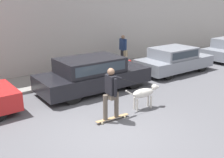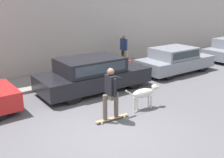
{
  "view_description": "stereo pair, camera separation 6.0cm",
  "coord_description": "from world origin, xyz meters",
  "px_view_note": "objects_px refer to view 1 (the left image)",
  "views": [
    {
      "loc": [
        -3.71,
        -5.34,
        3.52
      ],
      "look_at": [
        1.16,
        1.5,
        0.95
      ],
      "focal_mm": 42.0,
      "sensor_mm": 36.0,
      "label": 1
    },
    {
      "loc": [
        -3.66,
        -5.38,
        3.52
      ],
      "look_at": [
        1.16,
        1.5,
        0.95
      ],
      "focal_mm": 42.0,
      "sensor_mm": 36.0,
      "label": 2
    }
  ],
  "objects_px": {
    "pedestrian_with_bag": "(123,49)",
    "skateboarder": "(111,91)",
    "dog": "(144,93)",
    "parked_car_2": "(174,60)",
    "parked_car_1": "(93,74)",
    "fire_hydrant": "(130,67)"
  },
  "relations": [
    {
      "from": "skateboarder",
      "to": "parked_car_2",
      "type": "bearing_deg",
      "value": 28.41
    },
    {
      "from": "dog",
      "to": "skateboarder",
      "type": "bearing_deg",
      "value": -167.48
    },
    {
      "from": "parked_car_1",
      "to": "fire_hydrant",
      "type": "height_order",
      "value": "parked_car_1"
    },
    {
      "from": "dog",
      "to": "parked_car_2",
      "type": "bearing_deg",
      "value": 38.09
    },
    {
      "from": "parked_car_1",
      "to": "dog",
      "type": "xyz_separation_m",
      "value": [
        0.42,
        -2.55,
        -0.12
      ]
    },
    {
      "from": "parked_car_2",
      "to": "pedestrian_with_bag",
      "type": "relative_size",
      "value": 2.52
    },
    {
      "from": "skateboarder",
      "to": "fire_hydrant",
      "type": "relative_size",
      "value": 3.11
    },
    {
      "from": "pedestrian_with_bag",
      "to": "fire_hydrant",
      "type": "relative_size",
      "value": 2.11
    },
    {
      "from": "dog",
      "to": "pedestrian_with_bag",
      "type": "bearing_deg",
      "value": 66.79
    },
    {
      "from": "parked_car_1",
      "to": "parked_car_2",
      "type": "relative_size",
      "value": 1.13
    },
    {
      "from": "parked_car_1",
      "to": "skateboarder",
      "type": "distance_m",
      "value": 2.87
    },
    {
      "from": "fire_hydrant",
      "to": "pedestrian_with_bag",
      "type": "bearing_deg",
      "value": 63.19
    },
    {
      "from": "parked_car_1",
      "to": "skateboarder",
      "type": "height_order",
      "value": "skateboarder"
    },
    {
      "from": "parked_car_1",
      "to": "fire_hydrant",
      "type": "xyz_separation_m",
      "value": [
        2.58,
        0.86,
        -0.26
      ]
    },
    {
      "from": "parked_car_2",
      "to": "pedestrian_with_bag",
      "type": "bearing_deg",
      "value": 120.49
    },
    {
      "from": "parked_car_1",
      "to": "parked_car_2",
      "type": "height_order",
      "value": "parked_car_1"
    },
    {
      "from": "dog",
      "to": "skateboarder",
      "type": "height_order",
      "value": "skateboarder"
    },
    {
      "from": "pedestrian_with_bag",
      "to": "skateboarder",
      "type": "bearing_deg",
      "value": 56.52
    },
    {
      "from": "skateboarder",
      "to": "pedestrian_with_bag",
      "type": "relative_size",
      "value": 1.47
    },
    {
      "from": "skateboarder",
      "to": "fire_hydrant",
      "type": "distance_m",
      "value": 5.06
    },
    {
      "from": "parked_car_1",
      "to": "fire_hydrant",
      "type": "distance_m",
      "value": 2.73
    },
    {
      "from": "skateboarder",
      "to": "dog",
      "type": "bearing_deg",
      "value": 8.43
    }
  ]
}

